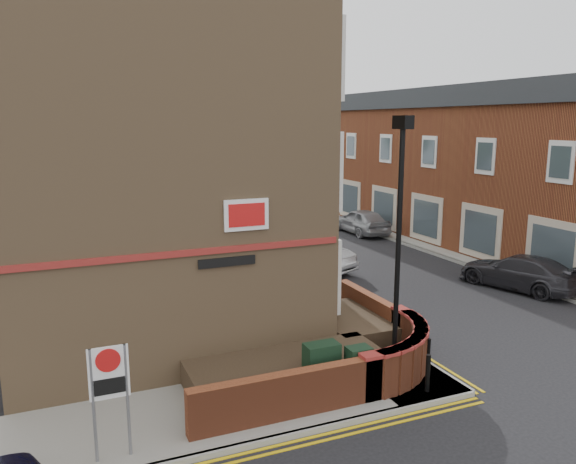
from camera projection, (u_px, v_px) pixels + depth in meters
The scene contains 26 objects.
ground at pixel (361, 422), 11.95m from camera, with size 120.00×120.00×0.00m, color black.
pavement_corner at pixel (182, 419), 11.96m from camera, with size 13.00×3.00×0.12m, color gray.
pavement_main at pixel (229, 253), 27.16m from camera, with size 2.00×32.00×0.12m, color gray.
pavement_far at pixel (453, 246), 28.66m from camera, with size 4.00×40.00×0.12m, color gray.
kerb_side at pixel (200, 457), 10.60m from camera, with size 13.00×0.15×0.12m, color gray.
kerb_main_near at pixel (249, 251), 27.55m from camera, with size 0.15×32.00×0.12m, color gray.
kerb_main_far at pixel (421, 249), 27.90m from camera, with size 0.15×40.00×0.12m, color gray.
yellow_lines_main at pixel (254, 251), 27.65m from camera, with size 0.28×32.00×0.01m, color gold.
corner_building at pixel (149, 124), 16.90m from camera, with size 8.95×10.40×13.60m.
garden_wall at pixel (311, 374), 14.21m from camera, with size 6.80×6.00×1.20m, color brown, non-canonical shape.
lamppost at pixel (398, 251), 13.01m from camera, with size 0.25×0.50×6.30m.
utility_cabinet_large at pixel (321, 368), 12.87m from camera, with size 0.80×0.45×1.20m, color black.
utility_cabinet_small at pixel (358, 370), 12.92m from camera, with size 0.55×0.40×1.10m, color black.
bollard_near at pixel (428, 373), 12.97m from camera, with size 0.11×0.11×0.90m, color black.
bollard_far at pixel (428, 356), 13.92m from camera, with size 0.11×0.11×0.90m, color black.
zone_sign at pixel (109, 382), 10.17m from camera, with size 0.72×0.07×2.20m.
far_terrace at pixel (432, 162), 32.08m from camera, with size 5.40×30.40×8.00m.
far_terrace_cream at pixel (289, 147), 51.06m from camera, with size 5.40×12.40×8.00m.
tree_near at pixel (240, 159), 24.50m from camera, with size 3.64×3.65×6.70m.
tree_mid at pixel (196, 142), 31.64m from camera, with size 4.03×4.03×7.42m.
tree_far at pixel (168, 142), 38.92m from camera, with size 3.81×3.81×7.00m.
traffic_light_assembly at pixel (192, 179), 34.93m from camera, with size 0.20×0.16×4.20m.
silver_car_near at pixel (303, 251), 24.23m from camera, with size 1.66×4.77×1.57m, color #A2A5A9.
red_car_main at pixel (234, 222), 32.57m from camera, with size 1.94×4.22×1.17m, color maroon.
grey_car_far at pixel (519, 272), 21.40m from camera, with size 1.84×4.53×1.32m, color #29292D.
silver_car_far at pixel (361, 221), 32.00m from camera, with size 1.72×4.27×1.46m, color gray.
Camera 1 is at (-5.70, -9.48, 6.27)m, focal length 35.00 mm.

